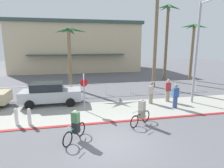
% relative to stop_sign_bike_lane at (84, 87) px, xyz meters
% --- Properties ---
extents(ground_plane, '(80.00, 80.00, 0.00)m').
position_rel_stop_sign_bike_lane_xyz_m(ground_plane, '(1.00, 5.51, -1.68)').
color(ground_plane, '#5B5B60').
extents(sidewalk_strip, '(44.00, 4.00, 0.02)m').
position_rel_stop_sign_bike_lane_xyz_m(sidewalk_strip, '(1.00, -0.29, -1.67)').
color(sidewalk_strip, '#9E9E93').
rests_on(sidewalk_strip, ground).
extents(curb_paint, '(44.00, 0.24, 0.03)m').
position_rel_stop_sign_bike_lane_xyz_m(curb_paint, '(1.00, -2.29, -1.66)').
color(curb_paint, maroon).
rests_on(curb_paint, ground).
extents(building_backdrop, '(21.59, 12.71, 8.30)m').
position_rel_stop_sign_bike_lane_xyz_m(building_backdrop, '(-0.08, 23.16, 2.49)').
color(building_backdrop, beige).
rests_on(building_backdrop, ground).
extents(rail_fence, '(20.98, 0.08, 1.04)m').
position_rel_stop_sign_bike_lane_xyz_m(rail_fence, '(1.00, 4.01, -0.84)').
color(rail_fence, white).
rests_on(rail_fence, ground).
extents(stop_sign_bike_lane, '(0.52, 0.56, 2.56)m').
position_rel_stop_sign_bike_lane_xyz_m(stop_sign_bike_lane, '(0.00, 0.00, 0.00)').
color(stop_sign_bike_lane, gray).
rests_on(stop_sign_bike_lane, ground).
extents(bollard_1, '(0.20, 0.20, 1.00)m').
position_rel_stop_sign_bike_lane_xyz_m(bollard_1, '(-3.90, -1.61, -1.16)').
color(bollard_1, white).
rests_on(bollard_1, ground).
extents(bollard_2, '(0.20, 0.20, 1.00)m').
position_rel_stop_sign_bike_lane_xyz_m(bollard_2, '(-3.18, -1.75, -1.16)').
color(bollard_2, white).
rests_on(bollard_2, ground).
extents(streetlight_curb, '(0.24, 2.54, 7.50)m').
position_rel_stop_sign_bike_lane_xyz_m(streetlight_curb, '(8.47, 0.05, 2.60)').
color(streetlight_curb, '#9EA0A5').
rests_on(streetlight_curb, ground).
extents(palm_tree_0, '(3.29, 2.82, 6.20)m').
position_rel_stop_sign_bike_lane_xyz_m(palm_tree_0, '(-0.97, 7.14, 2.90)').
color(palm_tree_0, '#846B4C').
rests_on(palm_tree_0, ground).
extents(palm_tree_1, '(3.14, 3.49, 9.90)m').
position_rel_stop_sign_bike_lane_xyz_m(palm_tree_1, '(7.75, 6.09, 5.40)').
color(palm_tree_1, '#756047').
rests_on(palm_tree_1, ground).
extents(palm_tree_2, '(3.02, 2.95, 9.27)m').
position_rel_stop_sign_bike_lane_xyz_m(palm_tree_2, '(10.73, 9.48, 4.95)').
color(palm_tree_2, brown).
rests_on(palm_tree_2, ground).
extents(palm_tree_3, '(3.30, 3.18, 7.03)m').
position_rel_stop_sign_bike_lane_xyz_m(palm_tree_3, '(14.03, 8.89, 3.61)').
color(palm_tree_3, '#756047').
rests_on(palm_tree_3, ground).
extents(car_silver_1, '(4.40, 2.02, 1.69)m').
position_rel_stop_sign_bike_lane_xyz_m(car_silver_1, '(-2.45, 1.96, -0.81)').
color(car_silver_1, '#B2B7BC').
rests_on(car_silver_1, ground).
extents(cyclist_teal_0, '(1.08, 1.53, 1.50)m').
position_rel_stop_sign_bike_lane_xyz_m(cyclist_teal_0, '(-0.64, -3.97, -0.98)').
color(cyclist_teal_0, black).
rests_on(cyclist_teal_0, ground).
extents(cyclist_black_1, '(1.54, 1.08, 1.50)m').
position_rel_stop_sign_bike_lane_xyz_m(cyclist_black_1, '(3.07, -2.85, -0.98)').
color(cyclist_black_1, black).
rests_on(cyclist_black_1, ground).
extents(pedestrian_0, '(0.42, 0.34, 1.76)m').
position_rel_stop_sign_bike_lane_xyz_m(pedestrian_0, '(6.43, -0.69, -0.86)').
color(pedestrian_0, '#384C7A').
rests_on(pedestrian_0, ground).
extents(pedestrian_1, '(0.47, 0.47, 1.64)m').
position_rel_stop_sign_bike_lane_xyz_m(pedestrian_1, '(5.13, 0.66, -0.92)').
color(pedestrian_1, gray).
rests_on(pedestrian_1, ground).
extents(pedestrian_2, '(0.45, 0.39, 1.82)m').
position_rel_stop_sign_bike_lane_xyz_m(pedestrian_2, '(6.68, 0.88, -0.82)').
color(pedestrian_2, gray).
rests_on(pedestrian_2, ground).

